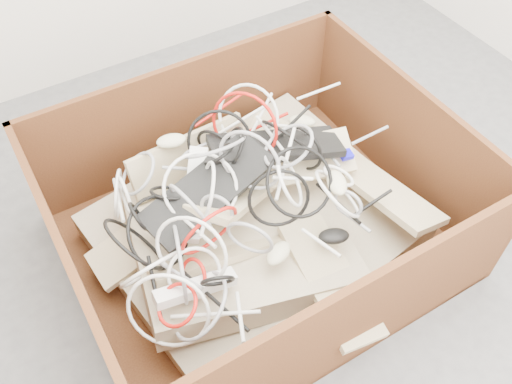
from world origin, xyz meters
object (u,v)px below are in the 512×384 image
power_strip_right (196,288)px  vga_plug (346,155)px  cardboard_box (254,228)px  power_strip_left (194,194)px

power_strip_right → vga_plug: bearing=19.8°
cardboard_box → power_strip_left: cardboard_box is taller
cardboard_box → power_strip_right: bearing=-145.9°
cardboard_box → power_strip_left: bearing=162.9°
cardboard_box → vga_plug: 0.43m
vga_plug → cardboard_box: bearing=-177.4°
cardboard_box → power_strip_left: 0.32m
power_strip_right → vga_plug: 0.73m
power_strip_left → cardboard_box: bearing=-73.7°
power_strip_left → vga_plug: power_strip_left is taller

